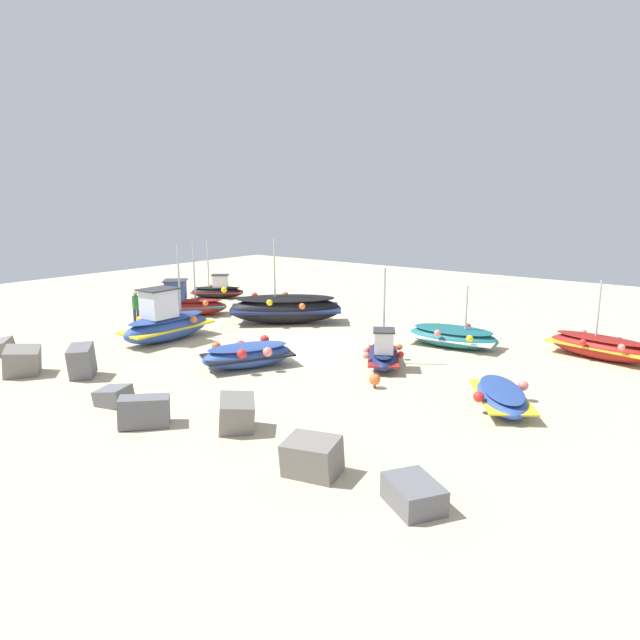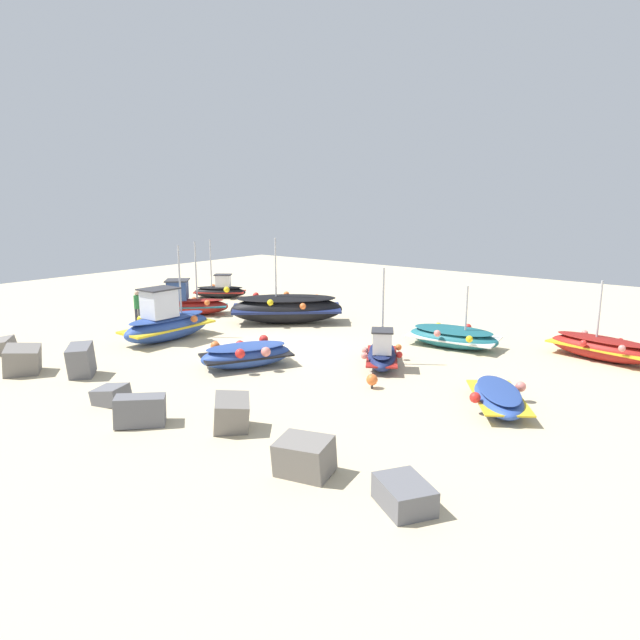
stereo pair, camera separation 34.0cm
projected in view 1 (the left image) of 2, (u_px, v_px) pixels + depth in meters
ground_plane at (277, 348)px, 23.69m from camera, size 54.23×54.23×0.00m
fishing_boat_0 at (453, 336)px, 23.85m from camera, size 3.90×2.09×2.63m
fishing_boat_1 at (217, 290)px, 35.15m from camera, size 3.18×2.72×3.54m
fishing_boat_2 at (286, 308)px, 28.13m from camera, size 5.27×4.99×4.20m
fishing_boat_3 at (501, 396)px, 17.04m from camera, size 2.85×3.37×0.65m
fishing_boat_4 at (601, 346)px, 22.08m from camera, size 4.15×2.20×3.02m
fishing_boat_5 at (188, 304)px, 30.06m from camera, size 3.77×3.69×3.86m
fishing_boat_6 at (383, 353)px, 21.11m from camera, size 2.51×3.13×3.57m
fishing_boat_7 at (248, 355)px, 20.96m from camera, size 2.76×3.60×0.95m
fishing_boat_8 at (166, 323)px, 24.70m from camera, size 1.93×4.34×4.04m
person_walking at (136, 306)px, 27.31m from camera, size 0.32×0.32×1.71m
breakwater_rocks at (97, 381)px, 18.08m from camera, size 22.46×2.72×1.32m
mooring_buoy_0 at (375, 380)px, 18.70m from camera, size 0.37×0.37×0.48m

